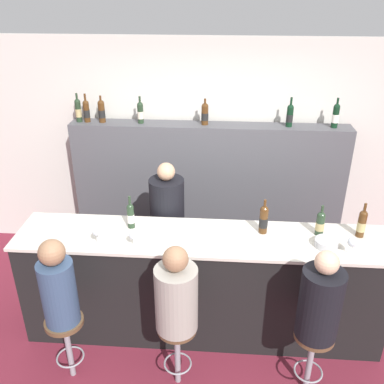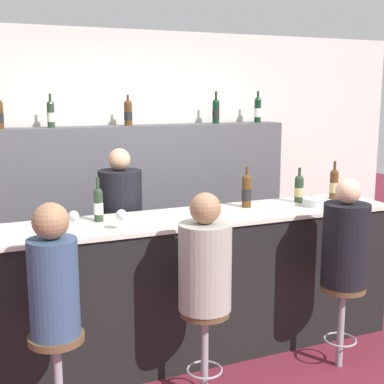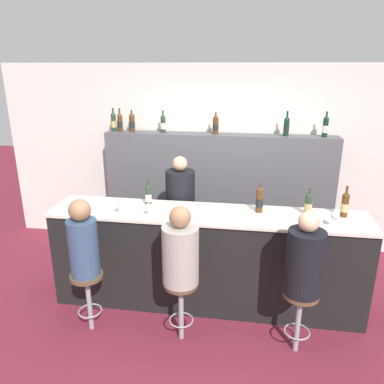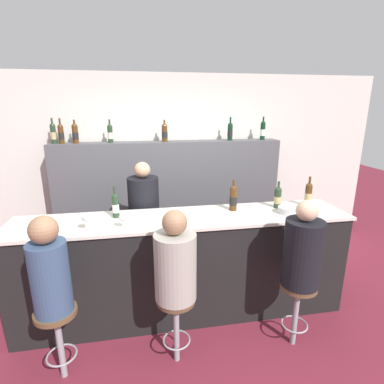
# 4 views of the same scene
# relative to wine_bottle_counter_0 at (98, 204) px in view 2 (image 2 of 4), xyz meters

# --- Properties ---
(ground_plane) EXTENTS (16.00, 16.00, 0.00)m
(ground_plane) POSITION_rel_wine_bottle_counter_0_xyz_m (0.66, -0.41, -1.22)
(ground_plane) COLOR maroon
(wall_back) EXTENTS (6.40, 0.05, 2.60)m
(wall_back) POSITION_rel_wine_bottle_counter_0_xyz_m (0.66, 1.49, 0.08)
(wall_back) COLOR beige
(wall_back) RESTS_ON ground_plane
(bar_counter) EXTENTS (3.36, 0.64, 1.09)m
(bar_counter) POSITION_rel_wine_bottle_counter_0_xyz_m (0.66, -0.11, -0.67)
(bar_counter) COLOR black
(bar_counter) RESTS_ON ground_plane
(back_bar_cabinet) EXTENTS (3.15, 0.28, 1.68)m
(back_bar_cabinet) POSITION_rel_wine_bottle_counter_0_xyz_m (0.66, 1.27, -0.37)
(back_bar_cabinet) COLOR #4C4C51
(back_bar_cabinet) RESTS_ON ground_plane
(wine_bottle_counter_0) EXTENTS (0.07, 0.07, 0.32)m
(wine_bottle_counter_0) POSITION_rel_wine_bottle_counter_0_xyz_m (0.00, 0.00, 0.00)
(wine_bottle_counter_0) COLOR #233823
(wine_bottle_counter_0) RESTS_ON bar_counter
(wine_bottle_counter_1) EXTENTS (0.08, 0.08, 0.33)m
(wine_bottle_counter_1) POSITION_rel_wine_bottle_counter_0_xyz_m (1.20, 0.00, 0.01)
(wine_bottle_counter_1) COLOR #4C2D14
(wine_bottle_counter_1) RESTS_ON bar_counter
(wine_bottle_counter_2) EXTENTS (0.08, 0.08, 0.29)m
(wine_bottle_counter_2) POSITION_rel_wine_bottle_counter_0_xyz_m (1.70, 0.00, -0.01)
(wine_bottle_counter_2) COLOR #233823
(wine_bottle_counter_2) RESTS_ON bar_counter
(wine_bottle_counter_3) EXTENTS (0.07, 0.07, 0.33)m
(wine_bottle_counter_3) POSITION_rel_wine_bottle_counter_0_xyz_m (2.06, 0.00, 0.01)
(wine_bottle_counter_3) COLOR #4C2D14
(wine_bottle_counter_3) RESTS_ON bar_counter
(wine_bottle_backbar_3) EXTENTS (0.07, 0.07, 0.30)m
(wine_bottle_backbar_3) POSITION_rel_wine_bottle_counter_0_xyz_m (-0.11, 1.27, 0.59)
(wine_bottle_backbar_3) COLOR #233823
(wine_bottle_backbar_3) RESTS_ON back_bar_cabinet
(wine_bottle_backbar_4) EXTENTS (0.08, 0.08, 0.29)m
(wine_bottle_backbar_4) POSITION_rel_wine_bottle_counter_0_xyz_m (0.61, 1.27, 0.59)
(wine_bottle_backbar_4) COLOR #4C2D14
(wine_bottle_backbar_4) RESTS_ON back_bar_cabinet
(wine_bottle_backbar_5) EXTENTS (0.07, 0.07, 0.32)m
(wine_bottle_backbar_5) POSITION_rel_wine_bottle_counter_0_xyz_m (1.54, 1.27, 0.60)
(wine_bottle_backbar_5) COLOR black
(wine_bottle_backbar_5) RESTS_ON back_bar_cabinet
(wine_bottle_backbar_6) EXTENTS (0.07, 0.07, 0.33)m
(wine_bottle_backbar_6) POSITION_rel_wine_bottle_counter_0_xyz_m (2.02, 1.27, 0.60)
(wine_bottle_backbar_6) COLOR black
(wine_bottle_backbar_6) RESTS_ON back_bar_cabinet
(wine_glass_0) EXTENTS (0.07, 0.07, 0.16)m
(wine_glass_0) POSITION_rel_wine_bottle_counter_0_xyz_m (-0.23, -0.30, -0.01)
(wine_glass_0) COLOR silver
(wine_glass_0) RESTS_ON bar_counter
(wine_glass_1) EXTENTS (0.07, 0.07, 0.14)m
(wine_glass_1) POSITION_rel_wine_bottle_counter_0_xyz_m (0.08, -0.30, -0.03)
(wine_glass_1) COLOR silver
(wine_glass_1) RESTS_ON bar_counter
(wine_glass_2) EXTENTS (0.08, 0.08, 0.16)m
(wine_glass_2) POSITION_rel_wine_bottle_counter_0_xyz_m (1.90, -0.30, -0.01)
(wine_glass_2) COLOR silver
(wine_glass_2) RESTS_ON bar_counter
(metal_bowl) EXTENTS (0.20, 0.20, 0.07)m
(metal_bowl) POSITION_rel_wine_bottle_counter_0_xyz_m (1.73, -0.19, -0.09)
(metal_bowl) COLOR #B7B7BC
(metal_bowl) RESTS_ON bar_counter
(bar_stool_left) EXTENTS (0.32, 0.32, 0.63)m
(bar_stool_left) POSITION_rel_wine_bottle_counter_0_xyz_m (-0.44, -0.75, -0.73)
(bar_stool_left) COLOR gray
(bar_stool_left) RESTS_ON ground_plane
(guest_seated_left) EXTENTS (0.28, 0.28, 0.77)m
(guest_seated_left) POSITION_rel_wine_bottle_counter_0_xyz_m (-0.44, -0.75, -0.24)
(guest_seated_left) COLOR #334766
(guest_seated_left) RESTS_ON bar_stool_left
(bar_stool_middle) EXTENTS (0.32, 0.32, 0.63)m
(bar_stool_middle) POSITION_rel_wine_bottle_counter_0_xyz_m (0.49, -0.75, -0.73)
(bar_stool_middle) COLOR gray
(bar_stool_middle) RESTS_ON ground_plane
(guest_seated_middle) EXTENTS (0.34, 0.34, 0.76)m
(guest_seated_middle) POSITION_rel_wine_bottle_counter_0_xyz_m (0.49, -0.75, -0.26)
(guest_seated_middle) COLOR gray
(guest_seated_middle) RESTS_ON bar_stool_middle
(bar_stool_right) EXTENTS (0.32, 0.32, 0.63)m
(bar_stool_right) POSITION_rel_wine_bottle_counter_0_xyz_m (1.59, -0.75, -0.73)
(bar_stool_right) COLOR gray
(bar_stool_right) RESTS_ON ground_plane
(guest_seated_right) EXTENTS (0.33, 0.33, 0.78)m
(guest_seated_right) POSITION_rel_wine_bottle_counter_0_xyz_m (1.59, -0.75, -0.25)
(guest_seated_right) COLOR black
(guest_seated_right) RESTS_ON bar_stool_right
(bartender) EXTENTS (0.35, 0.35, 1.56)m
(bartender) POSITION_rel_wine_bottle_counter_0_xyz_m (0.28, 0.42, -0.50)
(bartender) COLOR black
(bartender) RESTS_ON ground_plane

